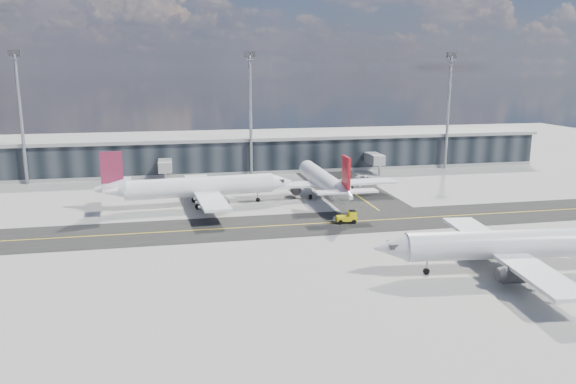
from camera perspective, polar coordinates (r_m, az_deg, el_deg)
name	(u,v)px	position (r m, az deg, el deg)	size (l,w,h in m)	color
ground	(294,232)	(88.34, 0.57, -4.08)	(300.00, 300.00, 0.00)	gray
taxiway_lanes	(302,214)	(99.25, 1.48, -2.20)	(180.00, 63.00, 0.03)	black
terminal_concourse	(248,154)	(140.44, -4.13, 3.84)	(152.00, 19.80, 8.80)	black
floodlight_masts	(250,110)	(132.31, -3.83, 8.33)	(102.50, 0.70, 28.90)	gray
airliner_af	(197,187)	(105.32, -9.20, 0.50)	(36.60, 31.22, 10.84)	white
airliner_redtail	(323,181)	(110.24, 3.62, 1.13)	(30.33, 35.68, 10.61)	white
airliner_near	(516,244)	(76.23, 22.15, -4.96)	(36.37, 31.07, 10.77)	silver
baggage_tug	(348,217)	(93.56, 6.15, -2.54)	(3.47, 2.03, 2.08)	yellow
service_van	(366,179)	(127.73, 7.91, 1.34)	(2.32, 5.04, 1.40)	white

